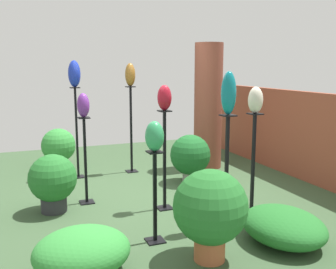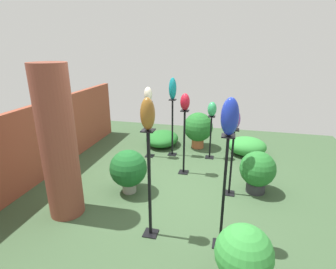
{
  "view_description": "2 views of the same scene",
  "coord_description": "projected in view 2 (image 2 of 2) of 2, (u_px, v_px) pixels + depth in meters",
  "views": [
    {
      "loc": [
        5.45,
        -1.94,
        1.95
      ],
      "look_at": [
        0.22,
        0.14,
        0.96
      ],
      "focal_mm": 42.0,
      "sensor_mm": 36.0,
      "label": 1
    },
    {
      "loc": [
        -4.34,
        -0.93,
        2.58
      ],
      "look_at": [
        -0.14,
        0.08,
        1.1
      ],
      "focal_mm": 28.0,
      "sensor_mm": 36.0,
      "label": 2
    }
  ],
  "objects": [
    {
      "name": "potted_plant_front_right",
      "position": [
        128.0,
        169.0,
        4.72
      ],
      "size": [
        0.67,
        0.67,
        0.81
      ],
      "color": "gray",
      "rests_on": "ground"
    },
    {
      "name": "art_vase_teal",
      "position": [
        173.0,
        89.0,
        5.98
      ],
      "size": [
        0.17,
        0.18,
        0.5
      ],
      "primitive_type": "ellipsoid",
      "color": "#0F727A",
      "rests_on": "pedestal_teal"
    },
    {
      "name": "foliage_bed_west",
      "position": [
        162.0,
        139.0,
        7.06
      ],
      "size": [
        1.04,
        0.85,
        0.38
      ],
      "primitive_type": "ellipsoid",
      "color": "#236B28",
      "rests_on": "ground"
    },
    {
      "name": "pedestal_ivory",
      "position": [
        149.0,
        132.0,
        6.21
      ],
      "size": [
        0.2,
        0.2,
        1.36
      ],
      "color": "black",
      "rests_on": "ground"
    },
    {
      "name": "brick_wall_back",
      "position": [
        47.0,
        139.0,
        5.37
      ],
      "size": [
        5.6,
        0.12,
        1.51
      ],
      "primitive_type": "cube",
      "color": "brown",
      "rests_on": "ground"
    },
    {
      "name": "potted_plant_back_center",
      "position": [
        244.0,
        255.0,
        2.8
      ],
      "size": [
        0.63,
        0.63,
        0.79
      ],
      "color": "#936B4C",
      "rests_on": "ground"
    },
    {
      "name": "ground_plane",
      "position": [
        174.0,
        187.0,
        5.03
      ],
      "size": [
        8.0,
        8.0,
        0.0
      ],
      "primitive_type": "plane",
      "color": "#385133"
    },
    {
      "name": "art_vase_jade",
      "position": [
        212.0,
        109.0,
        5.94
      ],
      "size": [
        0.22,
        0.2,
        0.33
      ],
      "primitive_type": "ellipsoid",
      "color": "#2D9356",
      "rests_on": "pedestal_jade"
    },
    {
      "name": "foliage_bed_east",
      "position": [
        247.0,
        146.0,
        6.44
      ],
      "size": [
        0.77,
        0.92,
        0.44
      ],
      "primitive_type": "ellipsoid",
      "color": "#338C38",
      "rests_on": "ground"
    },
    {
      "name": "pedestal_jade",
      "position": [
        210.0,
        139.0,
        6.18
      ],
      "size": [
        0.2,
        0.2,
        1.03
      ],
      "color": "black",
      "rests_on": "ground"
    },
    {
      "name": "potted_plant_mid_right",
      "position": [
        257.0,
        170.0,
        4.73
      ],
      "size": [
        0.64,
        0.64,
        0.79
      ],
      "color": "#2D2D33",
      "rests_on": "ground"
    },
    {
      "name": "pedestal_cobalt",
      "position": [
        223.0,
        198.0,
        3.33
      ],
      "size": [
        0.2,
        0.2,
        1.58
      ],
      "color": "black",
      "rests_on": "ground"
    },
    {
      "name": "art_vase_cobalt",
      "position": [
        230.0,
        117.0,
        2.98
      ],
      "size": [
        0.22,
        0.21,
        0.45
      ],
      "primitive_type": "ellipsoid",
      "color": "#192D9E",
      "rests_on": "pedestal_cobalt"
    },
    {
      "name": "pedestal_bronze",
      "position": [
        150.0,
        189.0,
        3.54
      ],
      "size": [
        0.2,
        0.2,
        1.58
      ],
      "color": "black",
      "rests_on": "ground"
    },
    {
      "name": "pedestal_violet",
      "position": [
        231.0,
        165.0,
        4.62
      ],
      "size": [
        0.2,
        0.2,
        1.24
      ],
      "color": "black",
      "rests_on": "ground"
    },
    {
      "name": "pedestal_teal",
      "position": [
        172.0,
        130.0,
        6.3
      ],
      "size": [
        0.2,
        0.2,
        1.39
      ],
      "color": "black",
      "rests_on": "ground"
    },
    {
      "name": "brick_pillar",
      "position": [
        58.0,
        144.0,
        3.9
      ],
      "size": [
        0.53,
        0.53,
        2.36
      ],
      "primitive_type": "cylinder",
      "color": "brown",
      "rests_on": "ground"
    },
    {
      "name": "potted_plant_near_pillar",
      "position": [
        198.0,
        128.0,
        6.8
      ],
      "size": [
        0.75,
        0.75,
        0.94
      ],
      "color": "#B25B38",
      "rests_on": "ground"
    },
    {
      "name": "art_vase_bronze",
      "position": [
        148.0,
        114.0,
        3.2
      ],
      "size": [
        0.19,
        0.18,
        0.41
      ],
      "primitive_type": "ellipsoid",
      "color": "brown",
      "rests_on": "pedestal_bronze"
    },
    {
      "name": "art_vase_ivory",
      "position": [
        148.0,
        94.0,
        5.92
      ],
      "size": [
        0.18,
        0.19,
        0.33
      ],
      "primitive_type": "ellipsoid",
      "color": "beige",
      "rests_on": "pedestal_ivory"
    },
    {
      "name": "art_vase_violet",
      "position": [
        235.0,
        120.0,
        4.34
      ],
      "size": [
        0.19,
        0.17,
        0.33
      ],
      "primitive_type": "ellipsoid",
      "color": "#6B2D8C",
      "rests_on": "pedestal_violet"
    },
    {
      "name": "art_vase_ruby",
      "position": [
        185.0,
        102.0,
        5.1
      ],
      "size": [
        0.19,
        0.19,
        0.34
      ],
      "primitive_type": "ellipsoid",
      "color": "maroon",
      "rests_on": "pedestal_ruby"
    },
    {
      "name": "pedestal_ruby",
      "position": [
        184.0,
        145.0,
        5.39
      ],
      "size": [
        0.2,
        0.2,
        1.36
      ],
      "color": "black",
      "rests_on": "ground"
    }
  ]
}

